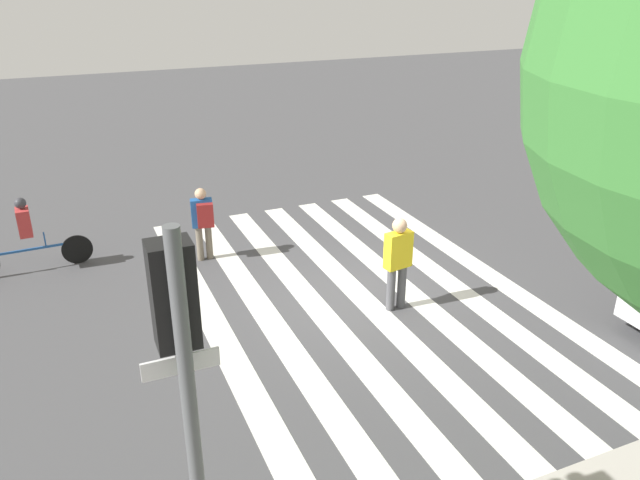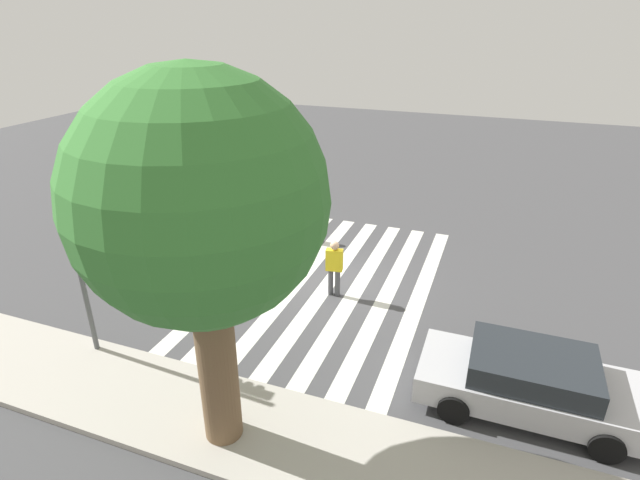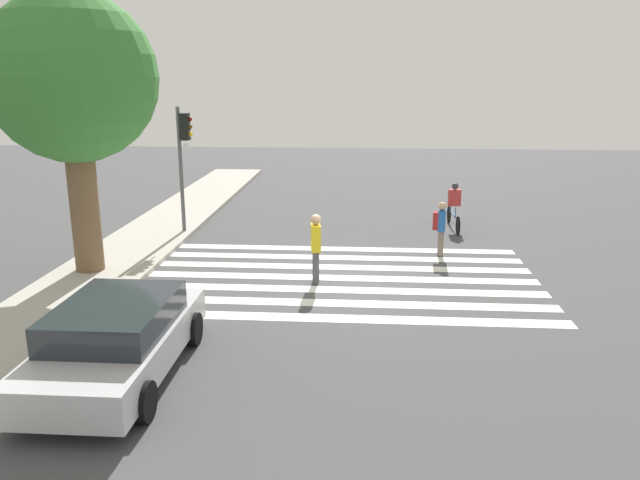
# 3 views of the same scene
# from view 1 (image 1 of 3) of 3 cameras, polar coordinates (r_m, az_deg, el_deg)

# --- Properties ---
(ground_plane) EXTENTS (60.00, 60.00, 0.00)m
(ground_plane) POSITION_cam_1_polar(r_m,az_deg,el_deg) (11.77, 3.77, -5.20)
(ground_plane) COLOR #444447
(crosswalk_stripes) EXTENTS (6.03, 10.00, 0.01)m
(crosswalk_stripes) POSITION_cam_1_polar(r_m,az_deg,el_deg) (11.76, 3.77, -5.18)
(crosswalk_stripes) COLOR silver
(crosswalk_stripes) RESTS_ON ground_plane
(traffic_light) EXTENTS (0.60, 0.50, 4.12)m
(traffic_light) POSITION_cam_1_polar(r_m,az_deg,el_deg) (4.89, -12.40, -11.64)
(traffic_light) COLOR #515456
(traffic_light) RESTS_ON ground_plane
(pedestrian_child_with_backpack) EXTENTS (0.51, 0.29, 1.75)m
(pedestrian_child_with_backpack) POSITION_cam_1_polar(r_m,az_deg,el_deg) (11.00, 7.13, -1.73)
(pedestrian_child_with_backpack) COLOR #4C4C51
(pedestrian_child_with_backpack) RESTS_ON ground_plane
(pedestrian_adult_blue_shirt) EXTENTS (0.46, 0.41, 1.58)m
(pedestrian_adult_blue_shirt) POSITION_cam_1_polar(r_m,az_deg,el_deg) (13.04, -10.64, 1.90)
(pedestrian_adult_blue_shirt) COLOR #6B6051
(pedestrian_adult_blue_shirt) RESTS_ON ground_plane
(cyclist_far_lane) EXTENTS (2.38, 0.41, 1.58)m
(cyclist_far_lane) POSITION_cam_1_polar(r_m,az_deg,el_deg) (13.65, -25.29, 0.66)
(cyclist_far_lane) COLOR black
(cyclist_far_lane) RESTS_ON ground_plane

